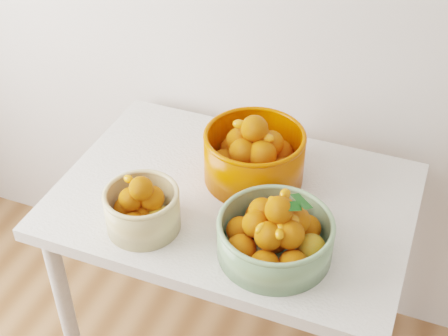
{
  "coord_description": "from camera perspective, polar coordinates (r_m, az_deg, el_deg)",
  "views": [
    {
      "loc": [
        0.04,
        0.34,
        1.91
      ],
      "look_at": [
        -0.42,
        1.51,
        0.92
      ],
      "focal_mm": 50.0,
      "sensor_mm": 36.0,
      "label": 1
    }
  ],
  "objects": [
    {
      "name": "bowl_orange",
      "position": [
        1.79,
        2.76,
        1.24
      ],
      "size": [
        0.38,
        0.38,
        0.21
      ],
      "rotation": [
        0.0,
        0.0,
        0.38
      ],
      "color": "#C43F00",
      "rests_on": "table"
    },
    {
      "name": "bowl_green",
      "position": [
        1.57,
        4.72,
        -6.09
      ],
      "size": [
        0.36,
        0.36,
        0.19
      ],
      "rotation": [
        0.0,
        0.0,
        -0.25
      ],
      "color": "gray",
      "rests_on": "table"
    },
    {
      "name": "table",
      "position": [
        1.84,
        0.88,
        -4.75
      ],
      "size": [
        1.0,
        0.7,
        0.75
      ],
      "color": "silver",
      "rests_on": "ground"
    },
    {
      "name": "bowl_cream",
      "position": [
        1.65,
        -7.49,
        -3.67
      ],
      "size": [
        0.24,
        0.24,
        0.17
      ],
      "rotation": [
        0.0,
        0.0,
        0.2
      ],
      "color": "tan",
      "rests_on": "table"
    }
  ]
}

